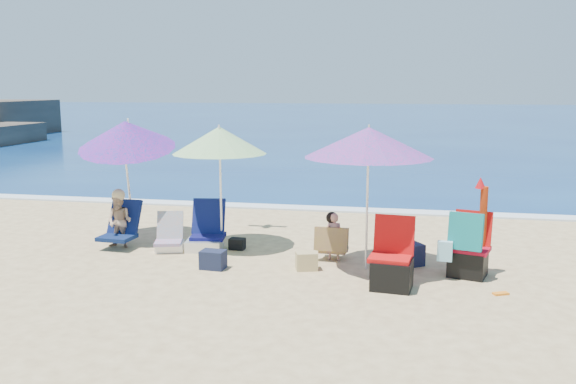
% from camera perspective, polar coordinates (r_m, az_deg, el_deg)
% --- Properties ---
extents(ground, '(120.00, 120.00, 0.00)m').
position_cam_1_polar(ground, '(8.90, 0.65, -8.15)').
color(ground, '#D8BC84').
rests_on(ground, ground).
extents(sea, '(120.00, 80.00, 0.12)m').
position_cam_1_polar(sea, '(53.42, 9.56, 6.69)').
color(sea, navy).
rests_on(sea, ground).
extents(foam, '(120.00, 0.50, 0.04)m').
position_cam_1_polar(foam, '(13.78, 4.53, -1.61)').
color(foam, white).
rests_on(foam, ground).
extents(umbrella_turquoise, '(1.94, 1.94, 2.18)m').
position_cam_1_polar(umbrella_turquoise, '(9.14, 7.45, 4.56)').
color(umbrella_turquoise, silver).
rests_on(umbrella_turquoise, ground).
extents(umbrella_striped, '(1.75, 1.75, 2.10)m').
position_cam_1_polar(umbrella_striped, '(10.38, -6.34, 4.75)').
color(umbrella_striped, white).
rests_on(umbrella_striped, ground).
extents(umbrella_blue, '(2.01, 2.07, 2.31)m').
position_cam_1_polar(umbrella_blue, '(11.20, -14.71, 5.15)').
color(umbrella_blue, white).
rests_on(umbrella_blue, ground).
extents(furled_umbrella, '(0.20, 0.16, 1.44)m').
position_cam_1_polar(furled_umbrella, '(9.42, 17.46, -2.61)').
color(furled_umbrella, '#A92B0C').
rests_on(furled_umbrella, ground).
extents(chair_navy, '(0.68, 0.84, 0.80)m').
position_cam_1_polar(chair_navy, '(10.63, -7.55, -4.04)').
color(chair_navy, '#0C0D46').
rests_on(chair_navy, ground).
extents(chair_rainbow, '(0.57, 0.68, 0.63)m').
position_cam_1_polar(chair_rainbow, '(10.63, -10.87, -4.40)').
color(chair_rainbow, '#E85265').
rests_on(chair_rainbow, ground).
extents(camp_chair_left, '(0.63, 0.63, 0.97)m').
position_cam_1_polar(camp_chair_left, '(8.62, 9.57, -6.85)').
color(camp_chair_left, red).
rests_on(camp_chair_left, ground).
extents(camp_chair_right, '(0.81, 0.72, 0.98)m').
position_cam_1_polar(camp_chair_right, '(9.35, 16.21, -5.40)').
color(camp_chair_right, '#A80C21').
rests_on(camp_chair_right, ground).
extents(person_center, '(0.54, 0.45, 0.77)m').
position_cam_1_polar(person_center, '(9.80, 4.16, -4.19)').
color(person_center, tan).
rests_on(person_center, ground).
extents(person_left, '(0.59, 0.74, 1.01)m').
position_cam_1_polar(person_left, '(10.93, -15.25, -2.59)').
color(person_left, tan).
rests_on(person_left, ground).
extents(bag_navy_a, '(0.38, 0.29, 0.28)m').
position_cam_1_polar(bag_navy_a, '(9.47, -6.92, -6.21)').
color(bag_navy_a, '#171C33').
rests_on(bag_navy_a, ground).
extents(bag_black_a, '(0.26, 0.20, 0.19)m').
position_cam_1_polar(bag_black_a, '(10.53, -4.71, -4.79)').
color(bag_black_a, black).
rests_on(bag_black_a, ground).
extents(bag_tan, '(0.37, 0.31, 0.27)m').
position_cam_1_polar(bag_tan, '(9.35, 1.72, -6.39)').
color(bag_tan, tan).
rests_on(bag_tan, ground).
extents(bag_navy_b, '(0.56, 0.53, 0.34)m').
position_cam_1_polar(bag_navy_b, '(9.75, 10.93, -5.69)').
color(bag_navy_b, '#1B1F3C').
rests_on(bag_navy_b, ground).
extents(orange_item, '(0.23, 0.17, 0.03)m').
position_cam_1_polar(orange_item, '(8.78, 19.03, -8.85)').
color(orange_item, orange).
rests_on(orange_item, ground).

